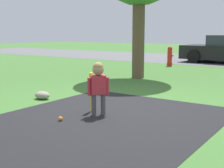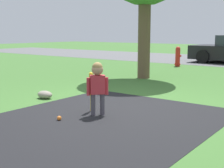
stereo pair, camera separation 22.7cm
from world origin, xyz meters
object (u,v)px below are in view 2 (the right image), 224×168
child (97,81)px  baseball_bat (91,86)px  sports_ball (59,118)px  fire_hydrant (178,57)px

child → baseball_bat: 0.31m
baseball_bat → sports_ball: 0.86m
baseball_bat → fire_hydrant: bearing=104.5°
baseball_bat → fire_hydrant: 7.95m
child → fire_hydrant: size_ratio=1.11×
child → baseball_bat: (-0.26, 0.13, -0.13)m
fire_hydrant → baseball_bat: bearing=-75.5°
baseball_bat → sports_ball: size_ratio=9.48×
child → fire_hydrant: (-2.24, 7.83, -0.19)m
child → sports_ball: bearing=-162.4°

